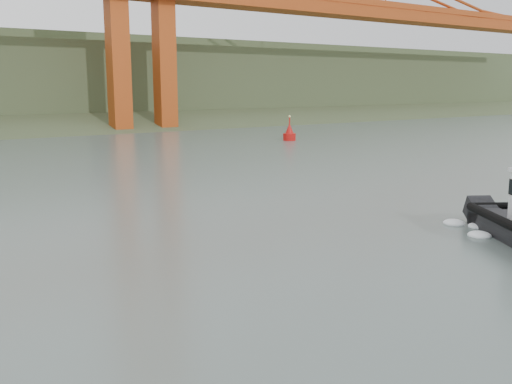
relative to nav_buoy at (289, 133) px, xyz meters
The scene contains 2 objects.
ground 57.44m from the nav_buoy, 123.19° to the right, with size 400.00×400.00×0.00m, color slate.
nav_buoy is the anchor object (origin of this frame).
Camera 1 is at (-16.19, -13.37, 7.43)m, focal length 40.00 mm.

